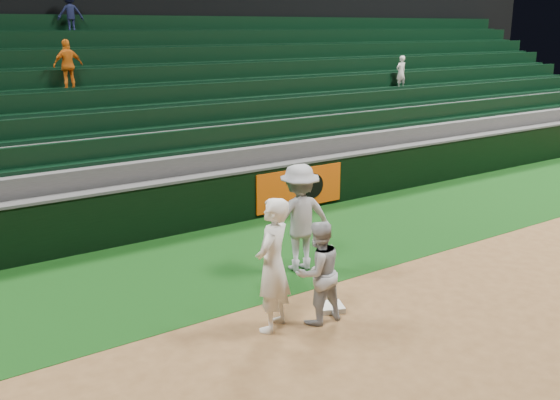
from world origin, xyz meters
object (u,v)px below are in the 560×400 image
Objects in this scene: first_base at (331,307)px; base_coach at (299,218)px; baserunner at (318,272)px; first_baseman at (273,265)px.

base_coach reaches higher than first_base.
baserunner is at bearing -156.29° from first_base.
first_baseman is at bearing 55.33° from base_coach.
first_base is 0.23× the size of baserunner.
first_baseman is at bearing 179.48° from first_base.
first_base is 1.54m from first_baseman.
baserunner is (-0.44, -0.20, 0.79)m from first_base.
base_coach is at bearing -167.15° from first_baseman.
first_baseman is at bearing -15.13° from baserunner.
baserunner reaches higher than first_base.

